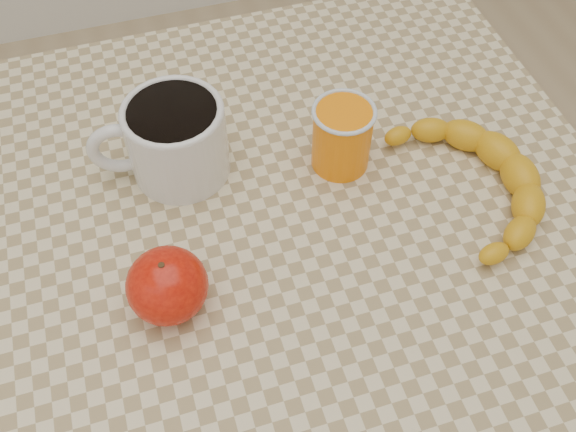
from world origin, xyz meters
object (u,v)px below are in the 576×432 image
object	(u,v)px
table	(288,266)
banana	(475,180)
orange_juice_glass	(342,136)
apple	(167,285)
coffee_mug	(174,138)

from	to	relation	value
table	banana	xyz separation A→B (m)	(0.22, -0.02, 0.11)
table	orange_juice_glass	distance (m)	0.18
apple	banana	world-z (taller)	apple
table	banana	world-z (taller)	banana
coffee_mug	apple	world-z (taller)	coffee_mug
apple	coffee_mug	bearing A→B (deg)	76.15
orange_juice_glass	apple	xyz separation A→B (m)	(-0.24, -0.14, -0.01)
banana	orange_juice_glass	bearing A→B (deg)	146.66
coffee_mug	orange_juice_glass	xyz separation A→B (m)	(0.19, -0.05, -0.01)
orange_juice_glass	apple	distance (m)	0.27
coffee_mug	banana	distance (m)	0.36
table	banana	size ratio (longest dim) A/B	3.02
table	coffee_mug	bearing A→B (deg)	129.23
table	banana	bearing A→B (deg)	-4.08
orange_juice_glass	banana	size ratio (longest dim) A/B	0.33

